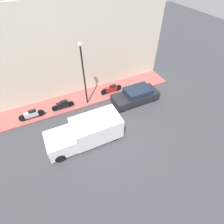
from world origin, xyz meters
TOP-DOWN VIEW (x-y plane):
  - ground_plane at (0.00, 0.00)m, footprint 60.00×60.00m
  - sidewalk at (4.31, 0.00)m, footprint 2.31×15.52m
  - building_facade at (5.61, 0.00)m, footprint 0.30×15.52m
  - parked_car at (2.06, -3.48)m, footprint 1.70×4.05m
  - delivery_van at (-0.17, 1.88)m, footprint 1.96×5.11m
  - scooter_silver at (3.60, 5.07)m, footprint 0.30×1.93m
  - motorcycle_black at (3.67, 2.58)m, footprint 0.30×1.84m
  - motorcycle_red at (3.93, -2.00)m, footprint 0.30×2.04m
  - streetlamp at (3.53, 0.52)m, footprint 0.30×0.30m

SIDE VIEW (x-z plane):
  - ground_plane at x=0.00m, z-range 0.00..0.00m
  - sidewalk at x=4.31m, z-range 0.00..0.14m
  - motorcycle_black at x=3.67m, z-range 0.17..0.94m
  - motorcycle_red at x=3.93m, z-range 0.18..0.93m
  - scooter_silver at x=3.60m, z-range 0.18..0.95m
  - parked_car at x=2.06m, z-range -0.02..1.27m
  - delivery_van at x=-0.17m, z-range 0.02..1.77m
  - streetlamp at x=3.53m, z-range 0.74..6.07m
  - building_facade at x=5.61m, z-range 0.00..7.74m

